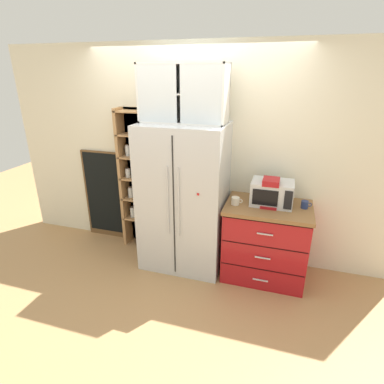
{
  "coord_description": "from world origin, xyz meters",
  "views": [
    {
      "loc": [
        1.07,
        -3.11,
        2.23
      ],
      "look_at": [
        0.1,
        0.02,
        0.94
      ],
      "focal_mm": 28.87,
      "sensor_mm": 36.0,
      "label": 1
    }
  ],
  "objects_px": {
    "refrigerator": "(184,198)",
    "mug_navy": "(305,205)",
    "mug_cream": "(236,201)",
    "coffee_maker": "(270,192)",
    "chalkboard_menu": "(105,195)",
    "microwave": "(272,193)",
    "bottle_clear": "(270,196)"
  },
  "relations": [
    {
      "from": "coffee_maker",
      "to": "mug_cream",
      "type": "relative_size",
      "value": 2.53
    },
    {
      "from": "mug_cream",
      "to": "bottle_clear",
      "type": "height_order",
      "value": "bottle_clear"
    },
    {
      "from": "mug_navy",
      "to": "chalkboard_menu",
      "type": "bearing_deg",
      "value": 174.52
    },
    {
      "from": "refrigerator",
      "to": "coffee_maker",
      "type": "height_order",
      "value": "refrigerator"
    },
    {
      "from": "coffee_maker",
      "to": "chalkboard_menu",
      "type": "distance_m",
      "value": 2.28
    },
    {
      "from": "coffee_maker",
      "to": "microwave",
      "type": "bearing_deg",
      "value": 67.23
    },
    {
      "from": "bottle_clear",
      "to": "mug_cream",
      "type": "bearing_deg",
      "value": -173.93
    },
    {
      "from": "mug_navy",
      "to": "refrigerator",
      "type": "bearing_deg",
      "value": -177.44
    },
    {
      "from": "microwave",
      "to": "mug_cream",
      "type": "xyz_separation_m",
      "value": [
        -0.37,
        -0.13,
        -0.09
      ]
    },
    {
      "from": "refrigerator",
      "to": "mug_navy",
      "type": "distance_m",
      "value": 1.33
    },
    {
      "from": "coffee_maker",
      "to": "mug_navy",
      "type": "height_order",
      "value": "coffee_maker"
    },
    {
      "from": "mug_cream",
      "to": "refrigerator",
      "type": "bearing_deg",
      "value": 174.41
    },
    {
      "from": "refrigerator",
      "to": "mug_navy",
      "type": "height_order",
      "value": "refrigerator"
    },
    {
      "from": "refrigerator",
      "to": "bottle_clear",
      "type": "xyz_separation_m",
      "value": [
        0.96,
        -0.02,
        0.15
      ]
    },
    {
      "from": "mug_navy",
      "to": "bottle_clear",
      "type": "xyz_separation_m",
      "value": [
        -0.36,
        -0.08,
        0.08
      ]
    },
    {
      "from": "microwave",
      "to": "coffee_maker",
      "type": "height_order",
      "value": "coffee_maker"
    },
    {
      "from": "coffee_maker",
      "to": "mug_cream",
      "type": "height_order",
      "value": "coffee_maker"
    },
    {
      "from": "coffee_maker",
      "to": "refrigerator",
      "type": "bearing_deg",
      "value": -178.46
    },
    {
      "from": "microwave",
      "to": "coffee_maker",
      "type": "relative_size",
      "value": 1.42
    },
    {
      "from": "refrigerator",
      "to": "microwave",
      "type": "distance_m",
      "value": 0.99
    },
    {
      "from": "bottle_clear",
      "to": "chalkboard_menu",
      "type": "height_order",
      "value": "chalkboard_menu"
    },
    {
      "from": "mug_cream",
      "to": "chalkboard_menu",
      "type": "xyz_separation_m",
      "value": [
        -1.88,
        0.37,
        -0.29
      ]
    },
    {
      "from": "bottle_clear",
      "to": "coffee_maker",
      "type": "bearing_deg",
      "value": 90.0
    },
    {
      "from": "microwave",
      "to": "mug_cream",
      "type": "bearing_deg",
      "value": -160.87
    },
    {
      "from": "coffee_maker",
      "to": "mug_cream",
      "type": "distance_m",
      "value": 0.38
    },
    {
      "from": "mug_navy",
      "to": "coffee_maker",
      "type": "bearing_deg",
      "value": -174.77
    },
    {
      "from": "mug_cream",
      "to": "mug_navy",
      "type": "bearing_deg",
      "value": 9.46
    },
    {
      "from": "coffee_maker",
      "to": "bottle_clear",
      "type": "xyz_separation_m",
      "value": [
        0.0,
        -0.05,
        -0.03
      ]
    },
    {
      "from": "microwave",
      "to": "chalkboard_menu",
      "type": "distance_m",
      "value": 2.29
    },
    {
      "from": "refrigerator",
      "to": "mug_navy",
      "type": "bearing_deg",
      "value": 2.56
    },
    {
      "from": "coffee_maker",
      "to": "chalkboard_menu",
      "type": "height_order",
      "value": "chalkboard_menu"
    },
    {
      "from": "coffee_maker",
      "to": "mug_navy",
      "type": "bearing_deg",
      "value": 5.23
    }
  ]
}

